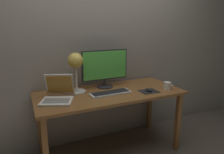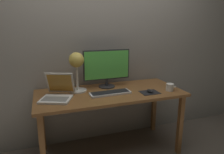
# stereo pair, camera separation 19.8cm
# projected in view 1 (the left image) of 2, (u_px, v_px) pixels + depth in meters

# --- Properties ---
(ground_plane) EXTENTS (4.80, 4.80, 0.00)m
(ground_plane) POSITION_uv_depth(u_px,v_px,m) (110.00, 151.00, 2.44)
(ground_plane) COLOR brown
(ground_plane) RESTS_ON ground
(back_wall) EXTENTS (4.80, 0.06, 2.60)m
(back_wall) POSITION_uv_depth(u_px,v_px,m) (96.00, 38.00, 2.47)
(back_wall) COLOR gray
(back_wall) RESTS_ON ground
(desk) EXTENTS (1.60, 0.70, 0.74)m
(desk) POSITION_uv_depth(u_px,v_px,m) (110.00, 99.00, 2.28)
(desk) COLOR brown
(desk) RESTS_ON ground
(monitor) EXTENTS (0.55, 0.19, 0.44)m
(monitor) POSITION_uv_depth(u_px,v_px,m) (105.00, 67.00, 2.37)
(monitor) COLOR #28282B
(monitor) RESTS_ON desk
(keyboard_main) EXTENTS (0.44, 0.16, 0.03)m
(keyboard_main) POSITION_uv_depth(u_px,v_px,m) (110.00, 93.00, 2.19)
(keyboard_main) COLOR silver
(keyboard_main) RESTS_ON desk
(laptop) EXTENTS (0.39, 0.41, 0.25)m
(laptop) POSITION_uv_depth(u_px,v_px,m) (58.00, 93.00, 2.02)
(laptop) COLOR silver
(laptop) RESTS_ON desk
(desk_lamp) EXTENTS (0.20, 0.20, 0.43)m
(desk_lamp) POSITION_uv_depth(u_px,v_px,m) (76.00, 65.00, 2.17)
(desk_lamp) COLOR beige
(desk_lamp) RESTS_ON desk
(mousepad) EXTENTS (0.20, 0.16, 0.00)m
(mousepad) POSITION_uv_depth(u_px,v_px,m) (149.00, 91.00, 2.27)
(mousepad) COLOR black
(mousepad) RESTS_ON desk
(mouse) EXTENTS (0.06, 0.10, 0.03)m
(mouse) POSITION_uv_depth(u_px,v_px,m) (149.00, 90.00, 2.27)
(mouse) COLOR black
(mouse) RESTS_ON mousepad
(coffee_mug) EXTENTS (0.12, 0.08, 0.08)m
(coffee_mug) POSITION_uv_depth(u_px,v_px,m) (167.00, 86.00, 2.35)
(coffee_mug) COLOR white
(coffee_mug) RESTS_ON desk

